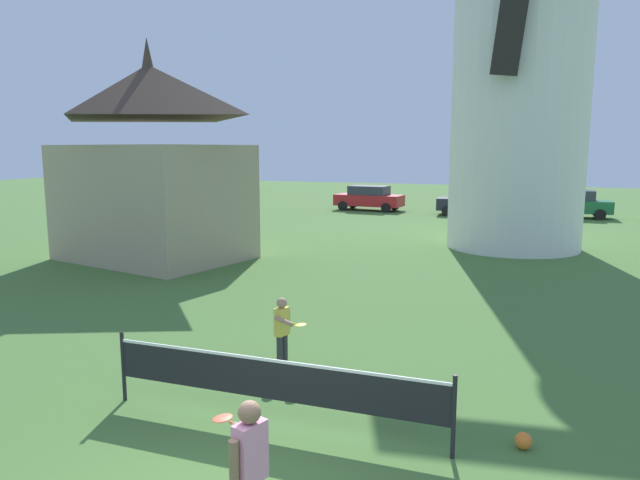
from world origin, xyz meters
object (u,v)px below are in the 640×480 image
player_near (249,464)px  stray_ball (523,441)px  windmill (522,49)px  parked_car_black (472,202)px  parked_car_green (571,203)px  player_far (283,328)px  tennis_net (271,380)px  parked_car_red (369,198)px  chapel (152,166)px

player_near → stray_ball: (2.52, 2.84, -0.73)m
windmill → player_near: windmill is taller
player_near → parked_car_black: bearing=91.3°
windmill → player_near: 20.48m
windmill → parked_car_green: bearing=76.5°
windmill → stray_ball: 18.05m
player_far → parked_car_black: bearing=88.0°
tennis_net → player_far: 2.31m
tennis_net → stray_ball: bearing=9.2°
stray_ball → parked_car_black: 27.59m
tennis_net → player_far: (-0.77, 2.18, 0.03)m
stray_ball → parked_car_green: 28.33m
parked_car_red → stray_ball: bearing=-71.1°
player_far → stray_ball: player_far is taller
stray_ball → chapel: 16.09m
parked_car_red → parked_car_green: (11.86, 0.11, -0.00)m
parked_car_red → tennis_net: bearing=-77.6°
windmill → tennis_net: windmill is taller
parked_car_green → player_near: bearing=-98.7°
player_far → parked_car_black: parked_car_black is taller
tennis_net → player_near: bearing=-70.4°
tennis_net → chapel: size_ratio=0.67×
windmill → parked_car_black: windmill is taller
parked_car_red → parked_car_black: (6.44, -0.72, -0.00)m
player_near → parked_car_green: 31.43m
tennis_net → parked_car_green: (5.55, 28.78, 0.13)m
player_near → parked_car_green: size_ratio=0.35×
stray_ball → player_far: bearing=158.3°
player_near → stray_ball: bearing=48.4°
player_near → player_far: bearing=109.6°
parked_car_green → tennis_net: bearing=-100.9°
stray_ball → parked_car_red: bearing=108.9°
chapel → stray_ball: bearing=-37.5°
player_far → player_near: bearing=-70.4°
parked_car_black → player_far: bearing=-92.0°
tennis_net → windmill: bearing=80.9°
windmill → stray_ball: (0.62, -16.40, -7.50)m
parked_car_black → player_near: bearing=-88.7°
player_near → windmill: bearing=84.4°
player_near → parked_car_black: (-0.68, 30.24, -0.04)m
windmill → tennis_net: size_ratio=3.13×
tennis_net → player_far: size_ratio=4.04×
tennis_net → parked_car_green: parked_car_green is taller
player_near → player_far: player_near is taller
parked_car_green → parked_car_black: bearing=-171.2°
tennis_net → stray_ball: tennis_net is taller
player_far → parked_car_red: bearing=101.8°
tennis_net → parked_car_green: bearing=79.1°
stray_ball → parked_car_green: bearing=85.5°
tennis_net → player_far: bearing=109.5°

